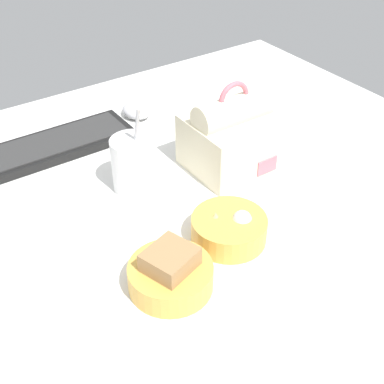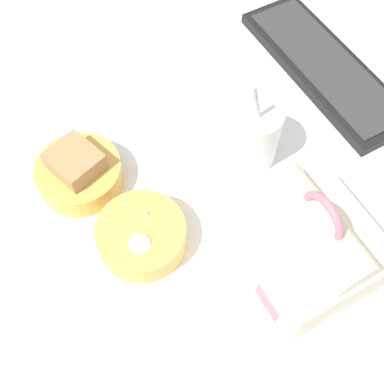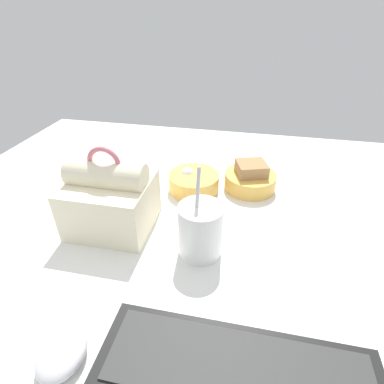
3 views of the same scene
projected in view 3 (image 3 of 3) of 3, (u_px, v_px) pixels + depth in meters
The scene contains 7 objects.
desk_surface at pixel (208, 225), 66.90cm from camera, with size 140.00×110.00×2.00cm.
keyboard at pixel (237, 371), 38.71cm from camera, with size 36.66×12.24×2.10cm.
lunch_bag at pixel (111, 199), 61.98cm from camera, with size 16.78×15.41×18.51cm.
soup_cup at pixel (200, 229), 55.63cm from camera, with size 8.36×8.36×17.64cm.
bento_bowl_sandwich at pixel (250, 179), 76.92cm from camera, with size 13.09×13.09×7.24cm.
bento_bowl_snacks at pixel (194, 182), 76.40cm from camera, with size 12.82×12.82×5.63cm.
computer_mouse at pixel (62, 354), 40.01cm from camera, with size 6.19×7.87×3.01cm.
Camera 3 is at (-7.23, 51.87, 43.43)cm, focal length 28.00 mm.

